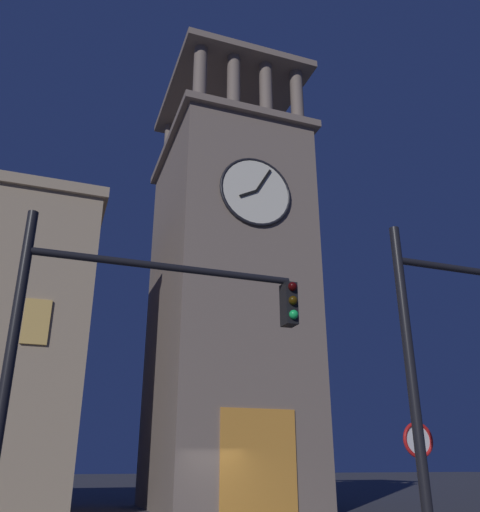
{
  "coord_description": "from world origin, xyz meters",
  "views": [
    {
      "loc": [
        6.23,
        19.08,
        1.91
      ],
      "look_at": [
        -2.62,
        -5.67,
        12.33
      ],
      "focal_mm": 36.89,
      "sensor_mm": 36.0,
      "label": 1
    }
  ],
  "objects_px": {
    "clocktower": "(227,299)",
    "traffic_signal_mid": "(463,348)",
    "no_horn_sign": "(419,451)",
    "traffic_signal_near": "(121,338)"
  },
  "relations": [
    {
      "from": "clocktower",
      "to": "traffic_signal_mid",
      "type": "distance_m",
      "value": 19.13
    },
    {
      "from": "clocktower",
      "to": "traffic_signal_near",
      "type": "distance_m",
      "value": 19.2
    },
    {
      "from": "clocktower",
      "to": "no_horn_sign",
      "type": "xyz_separation_m",
      "value": [
        0.21,
        14.38,
        -7.65
      ]
    },
    {
      "from": "traffic_signal_mid",
      "to": "no_horn_sign",
      "type": "relative_size",
      "value": 2.01
    },
    {
      "from": "clocktower",
      "to": "traffic_signal_near",
      "type": "xyz_separation_m",
      "value": [
        7.17,
        16.71,
        -6.16
      ]
    },
    {
      "from": "traffic_signal_near",
      "to": "no_horn_sign",
      "type": "bearing_deg",
      "value": -161.45
    },
    {
      "from": "traffic_signal_near",
      "to": "clocktower",
      "type": "bearing_deg",
      "value": -113.21
    },
    {
      "from": "clocktower",
      "to": "traffic_signal_mid",
      "type": "xyz_separation_m",
      "value": [
        1.9,
        18.0,
        -6.18
      ]
    },
    {
      "from": "clocktower",
      "to": "traffic_signal_mid",
      "type": "bearing_deg",
      "value": 83.99
    },
    {
      "from": "clocktower",
      "to": "traffic_signal_mid",
      "type": "height_order",
      "value": "clocktower"
    }
  ]
}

